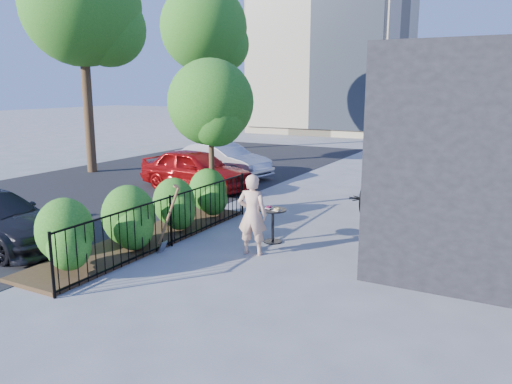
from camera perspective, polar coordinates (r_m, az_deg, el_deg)
The scene contains 13 objects.
ground at distance 9.89m, azimuth -2.64°, elevation -7.47°, with size 120.00×120.00×0.00m, color gray.
fence at distance 10.54m, azimuth -9.70°, elevation -3.21°, with size 0.05×6.05×1.10m.
planting_bed at distance 11.11m, azimuth -12.48°, elevation -5.32°, with size 1.30×6.00×0.08m, color #382616.
shrubs at distance 10.95m, azimuth -11.90°, elevation -1.97°, with size 1.10×5.60×1.24m.
patio_tree at distance 12.86m, azimuth -5.07°, elevation 9.58°, with size 2.20×2.20×3.94m.
street at distance 16.46m, azimuth -18.43°, elevation -0.16°, with size 9.00×30.00×0.01m, color black.
street_tree_near at distance 20.46m, azimuth -19.27°, elevation 18.71°, with size 4.40×4.40×8.28m.
street_tree_far at distance 26.57m, azimuth -5.93°, elevation 17.59°, with size 4.40×4.40×8.28m.
cafe_table at distance 10.67m, azimuth 1.93°, elevation -3.16°, with size 0.58×0.58×0.78m.
woman at distance 9.85m, azimuth -0.43°, elevation -2.60°, with size 0.59×0.39×1.62m, color #E4B293.
shovel at distance 10.06m, azimuth -10.09°, elevation -3.48°, with size 0.57×0.19×1.47m.
car_red at distance 16.27m, azimuth -6.90°, elevation 2.59°, with size 1.56×3.88×1.32m, color #A30D0E.
car_silver at distance 18.50m, azimuth -3.84°, elevation 3.67°, with size 1.33×3.82×1.26m, color #A8A8AC.
Camera 1 is at (4.80, -8.00, 3.29)m, focal length 35.00 mm.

